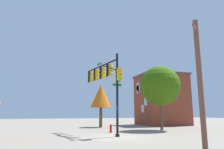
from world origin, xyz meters
TOP-DOWN VIEW (x-y plane):
  - ground_plane at (0.00, 0.00)m, footprint 120.00×120.00m
  - signal_pole_assembly at (2.12, 0.47)m, footprint 6.89×2.00m
  - utility_pole at (-7.35, -2.39)m, footprint 1.29×1.42m
  - fire_hydrant at (3.51, -0.48)m, footprint 0.33×0.24m
  - tree_near at (4.73, -6.97)m, footprint 4.72×4.72m
  - tree_mid at (11.78, -1.50)m, footprint 2.97×2.97m
  - brick_building at (13.78, -12.41)m, footprint 6.82×7.41m

SIDE VIEW (x-z plane):
  - ground_plane at x=0.00m, z-range 0.00..0.00m
  - fire_hydrant at x=3.51m, z-range 0.00..0.83m
  - utility_pole at x=-7.35m, z-range 0.13..7.41m
  - brick_building at x=13.78m, z-range 0.01..8.35m
  - tree_mid at x=11.78m, z-range 1.30..7.31m
  - tree_near at x=4.73m, z-range 1.38..8.86m
  - signal_pole_assembly at x=2.12m, z-range 1.73..8.88m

